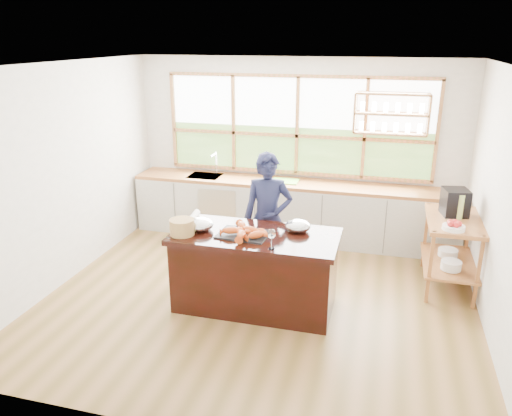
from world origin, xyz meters
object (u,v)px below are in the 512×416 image
(wicker_basket, at_px, (182,227))
(cook, at_px, (268,219))
(espresso_machine, at_px, (455,202))
(island, at_px, (255,270))

(wicker_basket, bearing_deg, cook, 49.26)
(espresso_machine, xyz_separation_m, wicker_basket, (-2.97, -1.46, -0.08))
(cook, bearing_deg, wicker_basket, -139.64)
(island, distance_m, wicker_basket, 0.97)
(cook, relative_size, wicker_basket, 6.10)
(wicker_basket, bearing_deg, espresso_machine, 26.14)
(espresso_machine, bearing_deg, island, -161.93)
(espresso_machine, distance_m, wicker_basket, 3.31)
(wicker_basket, bearing_deg, island, 15.60)
(cook, xyz_separation_m, espresso_machine, (2.21, 0.57, 0.23))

